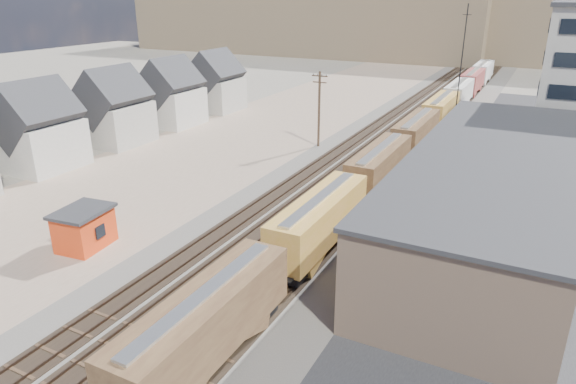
% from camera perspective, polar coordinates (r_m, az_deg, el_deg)
% --- Properties ---
extents(ground, '(300.00, 300.00, 0.00)m').
position_cam_1_polar(ground, '(32.96, -13.67, -15.56)').
color(ground, '#6B6356').
rests_on(ground, ground).
extents(ballast_bed, '(18.00, 200.00, 0.06)m').
position_cam_1_polar(ballast_bed, '(74.26, 11.95, 5.70)').
color(ballast_bed, '#4C4742').
rests_on(ballast_bed, ground).
extents(dirt_yard, '(24.00, 180.00, 0.03)m').
position_cam_1_polar(dirt_yard, '(73.23, -5.56, 5.83)').
color(dirt_yard, '#86705C').
rests_on(dirt_yard, ground).
extents(asphalt_lot, '(26.00, 120.00, 0.04)m').
position_cam_1_polar(asphalt_lot, '(57.78, 29.03, -1.14)').
color(asphalt_lot, '#232326').
rests_on(asphalt_lot, ground).
extents(rail_tracks, '(11.40, 200.00, 0.24)m').
position_cam_1_polar(rail_tracks, '(74.38, 11.55, 5.82)').
color(rail_tracks, black).
rests_on(rail_tracks, ground).
extents(freight_train, '(3.00, 119.74, 4.46)m').
position_cam_1_polar(freight_train, '(75.14, 15.45, 7.75)').
color(freight_train, black).
rests_on(freight_train, ground).
extents(warehouse, '(12.40, 40.40, 7.25)m').
position_cam_1_polar(warehouse, '(47.15, 21.44, 0.20)').
color(warehouse, tan).
rests_on(warehouse, ground).
extents(utility_pole_north, '(2.20, 0.32, 10.00)m').
position_cam_1_polar(utility_pole_north, '(68.39, 3.48, 9.34)').
color(utility_pole_north, '#382619').
rests_on(utility_pole_north, ground).
extents(radio_mast, '(1.20, 0.16, 18.00)m').
position_cam_1_polar(radio_mast, '(80.91, 18.64, 12.91)').
color(radio_mast, black).
rests_on(radio_mast, ground).
extents(townhouse_row, '(8.15, 68.16, 10.47)m').
position_cam_1_polar(townhouse_row, '(70.20, -22.24, 7.31)').
color(townhouse_row, '#B7B2A8').
rests_on(townhouse_row, ground).
extents(hills_north, '(265.00, 80.00, 32.00)m').
position_cam_1_polar(hills_north, '(188.17, 22.79, 18.15)').
color(hills_north, brown).
rests_on(hills_north, ground).
extents(maintenance_shed, '(3.97, 4.88, 3.31)m').
position_cam_1_polar(maintenance_shed, '(44.66, -21.69, -3.73)').
color(maintenance_shed, red).
rests_on(maintenance_shed, ground).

